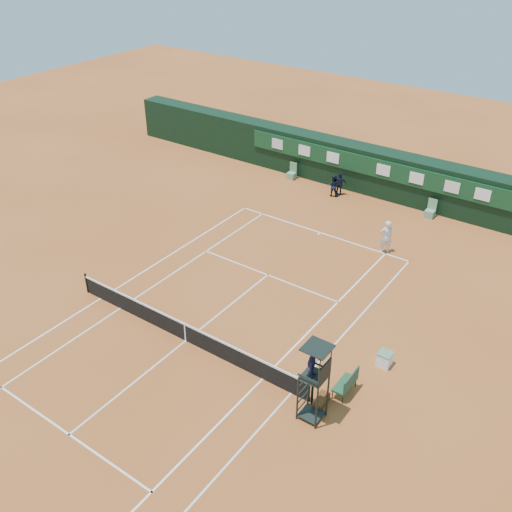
{
  "coord_description": "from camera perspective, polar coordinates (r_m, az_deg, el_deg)",
  "views": [
    {
      "loc": [
        13.7,
        -14.06,
        16.36
      ],
      "look_at": [
        -0.45,
        6.0,
        1.2
      ],
      "focal_mm": 40.0,
      "sensor_mm": 36.0,
      "label": 1
    }
  ],
  "objects": [
    {
      "name": "tennis_ball",
      "position": [
        30.62,
        6.93,
        -0.79
      ],
      "size": [
        0.06,
        0.06,
        0.06
      ],
      "primitive_type": "sphere",
      "color": "yellow",
      "rests_on": "ground"
    },
    {
      "name": "back_wall",
      "position": [
        38.52,
        11.68,
        8.35
      ],
      "size": [
        40.0,
        1.65,
        3.0
      ],
      "color": "black",
      "rests_on": "ground"
    },
    {
      "name": "ball_kid_right",
      "position": [
        38.02,
        8.37,
        7.15
      ],
      "size": [
        0.98,
        0.7,
        1.55
      ],
      "primitive_type": "imported",
      "rotation": [
        0.0,
        0.0,
        3.53
      ],
      "color": "black",
      "rests_on": "ground"
    },
    {
      "name": "umpire_chair",
      "position": [
        20.56,
        5.86,
        -11.04
      ],
      "size": [
        0.96,
        0.95,
        3.42
      ],
      "color": "black",
      "rests_on": "ground"
    },
    {
      "name": "player_bench",
      "position": [
        22.87,
        9.14,
        -12.38
      ],
      "size": [
        0.56,
        1.2,
        1.1
      ],
      "color": "#1B4529",
      "rests_on": "ground"
    },
    {
      "name": "ball_kid_left",
      "position": [
        37.8,
        7.75,
        7.0
      ],
      "size": [
        0.86,
        0.76,
        1.49
      ],
      "primitive_type": "imported",
      "rotation": [
        0.0,
        0.0,
        3.45
      ],
      "color": "black",
      "rests_on": "ground"
    },
    {
      "name": "cooler",
      "position": [
        24.57,
        12.74,
        -10.0
      ],
      "size": [
        0.57,
        0.57,
        0.65
      ],
      "color": "white",
      "rests_on": "ground"
    },
    {
      "name": "player",
      "position": [
        31.82,
        12.88,
        1.91
      ],
      "size": [
        0.83,
        0.82,
        1.94
      ],
      "primitive_type": "imported",
      "rotation": [
        0.0,
        0.0,
        3.91
      ],
      "color": "silver",
      "rests_on": "ground"
    },
    {
      "name": "ground",
      "position": [
        25.55,
        -7.02,
        -8.4
      ],
      "size": [
        90.0,
        90.0,
        0.0
      ],
      "primitive_type": "plane",
      "color": "#B05B29",
      "rests_on": "ground"
    },
    {
      "name": "court_lines",
      "position": [
        25.55,
        -7.02,
        -8.39
      ],
      "size": [
        11.05,
        23.85,
        0.01
      ],
      "color": "white",
      "rests_on": "ground"
    },
    {
      "name": "linesman_chair_right",
      "position": [
        36.56,
        17.01,
        4.2
      ],
      "size": [
        0.55,
        0.5,
        1.15
      ],
      "color": "#639773",
      "rests_on": "ground"
    },
    {
      "name": "linesman_chair_left",
      "position": [
        40.26,
        3.6,
        8.15
      ],
      "size": [
        0.55,
        0.5,
        1.15
      ],
      "color": "#639771",
      "rests_on": "ground"
    },
    {
      "name": "tennis_net",
      "position": [
        25.23,
        -7.09,
        -7.52
      ],
      "size": [
        12.9,
        0.1,
        1.1
      ],
      "color": "black",
      "rests_on": "ground"
    },
    {
      "name": "tennis_bag",
      "position": [
        22.65,
        6.53,
        -14.21
      ],
      "size": [
        0.46,
        0.91,
        0.33
      ],
      "primitive_type": "cube",
      "rotation": [
        0.0,
        0.0,
        0.09
      ],
      "color": "black",
      "rests_on": "ground"
    }
  ]
}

